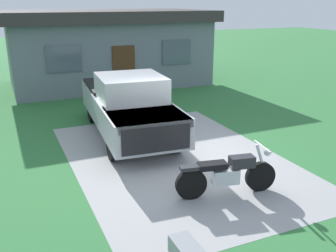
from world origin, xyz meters
TOP-DOWN VIEW (x-y plane):
  - ground_plane at (0.00, 0.00)m, footprint 80.00×80.00m
  - driveway_pad at (0.00, 0.00)m, footprint 5.20×7.56m
  - motorcycle at (0.17, -2.15)m, footprint 2.20×0.77m
  - pickup_truck at (-0.51, 2.40)m, footprint 2.44×5.76m
  - neighbor_house at (1.03, 10.12)m, footprint 9.60×5.60m

SIDE VIEW (x-z plane):
  - ground_plane at x=0.00m, z-range 0.00..0.00m
  - driveway_pad at x=0.00m, z-range 0.00..0.01m
  - motorcycle at x=0.17m, z-range -0.07..1.02m
  - pickup_truck at x=-0.51m, z-range 0.00..1.90m
  - neighbor_house at x=1.03m, z-range 0.04..3.54m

